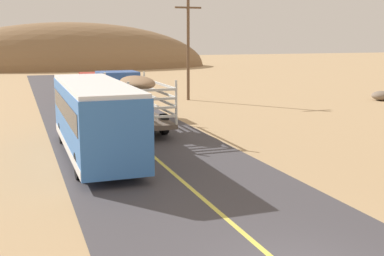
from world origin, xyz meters
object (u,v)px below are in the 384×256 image
object	(u,v)px
boulder_mid_field	(382,96)
power_pole_mid	(188,47)
livestock_truck	(125,93)
car_far	(92,83)
bus	(95,117)

from	to	relation	value
boulder_mid_field	power_pole_mid	bearing A→B (deg)	159.07
livestock_truck	car_far	size ratio (longest dim) A/B	2.10
car_far	boulder_mid_field	size ratio (longest dim) A/B	2.73
bus	power_pole_mid	world-z (taller)	power_pole_mid
livestock_truck	car_far	world-z (taller)	livestock_truck
livestock_truck	boulder_mid_field	world-z (taller)	livestock_truck
power_pole_mid	livestock_truck	bearing A→B (deg)	-129.77
car_far	power_pole_mid	size ratio (longest dim) A/B	0.58
car_far	boulder_mid_field	world-z (taller)	car_far
bus	livestock_truck	bearing A→B (deg)	69.41
power_pole_mid	car_far	bearing A→B (deg)	139.31
bus	boulder_mid_field	size ratio (longest dim) A/B	5.90
car_far	boulder_mid_field	xyz separation A→B (m)	(21.71, -11.62, -0.70)
bus	car_far	bearing A→B (deg)	81.94
livestock_truck	boulder_mid_field	distance (m)	22.07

